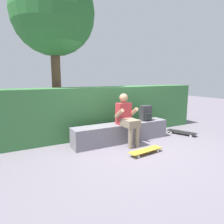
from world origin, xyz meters
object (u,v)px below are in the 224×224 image
Objects in this scene: bench_main at (122,132)px; skateboard_beside_bench at (182,132)px; person_skater at (127,117)px; skateboard_near_person at (146,150)px; backpack_on_bench at (146,113)px.

bench_main is 1.84m from skateboard_beside_bench.
person_skater is at bearing -91.06° from bench_main.
skateboard_near_person is 2.04× the size of backpack_on_bench.
person_skater is 1.50× the size of skateboard_beside_bench.
skateboard_near_person is (0.01, -0.75, -0.59)m from person_skater.
person_skater reaches higher than skateboard_beside_bench.
bench_main is 6.38× the size of backpack_on_bench.
skateboard_near_person is at bearing -159.35° from skateboard_beside_bench.
skateboard_beside_bench is at bearing 20.65° from skateboard_near_person.
bench_main is 3.14× the size of skateboard_beside_bench.
bench_main is 2.10× the size of person_skater.
skateboard_near_person is 1.00× the size of skateboard_beside_bench.
person_skater is at bearing 90.70° from skateboard_near_person.
bench_main is 3.12× the size of skateboard_near_person.
person_skater reaches higher than skateboard_near_person.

